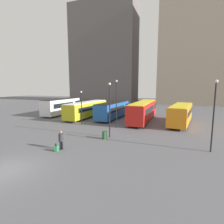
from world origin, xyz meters
TOP-DOWN VIEW (x-y plane):
  - ground_plane at (0.00, 0.00)m, footprint 160.00×160.00m
  - building_block_left at (-16.79, 57.17)m, footprint 24.95×11.44m
  - building_block_right at (20.03, 57.17)m, footprint 31.42×16.86m
  - bus_0 at (-11.15, 21.57)m, footprint 2.63×9.59m
  - bus_1 at (-4.82, 20.58)m, footprint 2.86×11.72m
  - bus_2 at (0.02, 21.07)m, footprint 3.10×10.08m
  - bus_3 at (5.43, 20.76)m, footprint 2.67×12.54m
  - bus_4 at (11.16, 19.88)m, footprint 3.71×9.81m
  - traveler at (1.05, 4.73)m, footprint 0.53×0.53m
  - suitcase at (0.92, 4.23)m, footprint 0.32×0.44m
  - lamp_post_0 at (13.42, 8.70)m, footprint 0.28×0.28m
  - lamp_post_1 at (-2.45, 14.39)m, footprint 0.28×0.28m
  - lamp_post_2 at (3.67, 9.87)m, footprint 0.28×0.28m
  - lamp_post_3 at (2.90, 14.42)m, footprint 0.28×0.28m
  - trash_bin at (3.42, 9.00)m, footprint 0.52×0.52m

SIDE VIEW (x-z plane):
  - ground_plane at x=0.00m, z-range 0.00..0.00m
  - suitcase at x=0.92m, z-range -0.11..0.62m
  - trash_bin at x=3.42m, z-range 0.00..0.85m
  - traveler at x=1.05m, z-range 0.16..1.85m
  - bus_1 at x=-4.82m, z-range 0.14..2.96m
  - bus_2 at x=0.02m, z-range 0.13..2.98m
  - bus_4 at x=11.16m, z-range 0.13..3.03m
  - bus_3 at x=5.43m, z-range 0.15..3.24m
  - bus_0 at x=-11.15m, z-range 0.13..3.30m
  - lamp_post_1 at x=-2.45m, z-range 0.48..5.43m
  - lamp_post_2 at x=3.67m, z-range 0.51..6.48m
  - lamp_post_0 at x=13.42m, z-range 0.51..6.62m
  - lamp_post_3 at x=2.90m, z-range 0.52..6.93m
  - building_block_right at x=20.03m, z-range 0.00..35.43m
  - building_block_left at x=-16.79m, z-range 0.00..36.36m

